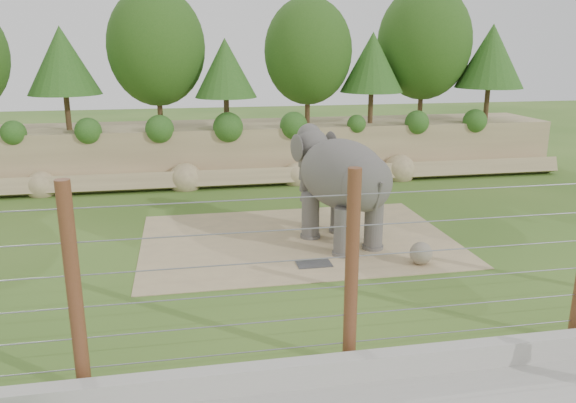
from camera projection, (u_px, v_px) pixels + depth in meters
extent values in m
plane|color=#3A621F|center=(301.00, 277.00, 15.41)|extent=(90.00, 90.00, 0.00)
cube|color=#977F5B|center=(246.00, 149.00, 27.38)|extent=(30.00, 4.00, 2.50)
cube|color=#977F5B|center=(252.00, 178.00, 25.44)|extent=(30.00, 1.37, 1.07)
cylinder|color=#3F2B19|center=(68.00, 112.00, 24.93)|extent=(0.24, 0.24, 1.58)
sphere|color=#224E15|center=(63.00, 63.00, 24.36)|extent=(3.60, 3.60, 3.60)
cylinder|color=#3F2B19|center=(160.00, 105.00, 26.08)|extent=(0.24, 0.24, 1.92)
sphere|color=#224E15|center=(156.00, 47.00, 25.38)|extent=(4.40, 4.40, 4.40)
cylinder|color=#3F2B19|center=(227.00, 112.00, 25.55)|extent=(0.24, 0.24, 1.40)
sphere|color=#224E15|center=(225.00, 70.00, 25.04)|extent=(3.20, 3.20, 3.20)
cylinder|color=#3F2B19|center=(307.00, 104.00, 27.15)|extent=(0.24, 0.24, 1.82)
sphere|color=#224E15|center=(308.00, 51.00, 26.49)|extent=(4.16, 4.16, 4.16)
cylinder|color=#3F2B19|center=(371.00, 107.00, 27.16)|extent=(0.24, 0.24, 1.50)
sphere|color=#224E15|center=(372.00, 64.00, 26.62)|extent=(3.44, 3.44, 3.44)
cylinder|color=#3F2B19|center=(421.00, 99.00, 28.58)|extent=(0.24, 0.24, 2.03)
sphere|color=#224E15|center=(424.00, 43.00, 27.84)|extent=(4.64, 4.64, 4.64)
cylinder|color=#3F2B19|center=(487.00, 104.00, 28.03)|extent=(0.24, 0.24, 1.64)
sphere|color=#224E15|center=(491.00, 58.00, 27.43)|extent=(3.76, 3.76, 3.76)
cube|color=tan|center=(297.00, 240.00, 18.33)|extent=(10.00, 7.00, 0.02)
cube|color=#262628|center=(314.00, 264.00, 16.22)|extent=(1.00, 0.60, 0.03)
sphere|color=#7D6D5F|center=(421.00, 253.00, 16.17)|extent=(0.66, 0.66, 0.66)
cube|color=#B5B1A8|center=(357.00, 367.00, 10.60)|extent=(26.00, 0.35, 0.50)
cylinder|color=#5B3319|center=(74.00, 292.00, 9.72)|extent=(0.26, 0.26, 4.00)
cylinder|color=#5B3319|center=(352.00, 271.00, 10.61)|extent=(0.26, 0.26, 4.00)
cylinder|color=gray|center=(349.00, 342.00, 11.01)|extent=(20.00, 0.02, 0.02)
cylinder|color=gray|center=(350.00, 314.00, 10.85)|extent=(20.00, 0.02, 0.02)
cylinder|color=gray|center=(351.00, 286.00, 10.69)|extent=(20.00, 0.02, 0.02)
cylinder|color=gray|center=(352.00, 256.00, 10.53)|extent=(20.00, 0.02, 0.02)
cylinder|color=gray|center=(353.00, 226.00, 10.37)|extent=(20.00, 0.02, 0.02)
cylinder|color=gray|center=(354.00, 195.00, 10.21)|extent=(20.00, 0.02, 0.02)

